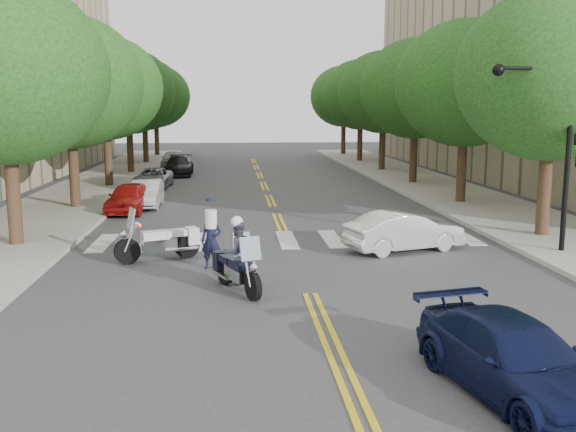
{
  "coord_description": "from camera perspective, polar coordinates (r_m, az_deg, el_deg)",
  "views": [
    {
      "loc": [
        -1.84,
        -14.92,
        4.45
      ],
      "look_at": [
        -0.21,
        3.73,
        1.3
      ],
      "focal_mm": 40.0,
      "sensor_mm": 36.0,
      "label": 1
    }
  ],
  "objects": [
    {
      "name": "motorcycle_police",
      "position": [
        15.76,
        -4.61,
        -3.72
      ],
      "size": [
        1.2,
        2.2,
        1.89
      ],
      "rotation": [
        0.0,
        0.0,
        3.56
      ],
      "color": "black",
      "rests_on": "ground"
    },
    {
      "name": "parked_car_d",
      "position": [
        43.73,
        -9.68,
        4.43
      ],
      "size": [
        1.86,
        4.5,
        1.3
      ],
      "primitive_type": "imported",
      "rotation": [
        0.0,
        0.0,
        0.01
      ],
      "color": "black",
      "rests_on": "ground"
    },
    {
      "name": "tree_l_4",
      "position": [
        53.39,
        -12.71,
        10.51
      ],
      "size": [
        6.4,
        6.4,
        8.45
      ],
      "color": "#382316",
      "rests_on": "ground"
    },
    {
      "name": "tree_l_5",
      "position": [
        61.33,
        -11.71,
        10.39
      ],
      "size": [
        6.4,
        6.4,
        8.45
      ],
      "color": "#382316",
      "rests_on": "ground"
    },
    {
      "name": "tree_r_4",
      "position": [
        53.99,
        6.48,
        10.66
      ],
      "size": [
        6.4,
        6.4,
        8.45
      ],
      "color": "#382316",
      "rests_on": "ground"
    },
    {
      "name": "convertible",
      "position": [
        20.51,
        10.31,
        -1.34
      ],
      "size": [
        4.04,
        2.43,
        1.26
      ],
      "primitive_type": "imported",
      "rotation": [
        0.0,
        0.0,
        1.88
      ],
      "color": "white",
      "rests_on": "ground"
    },
    {
      "name": "tree_r_0",
      "position": [
        23.5,
        22.41,
        11.54
      ],
      "size": [
        6.4,
        6.4,
        8.45
      ],
      "color": "#382316",
      "rests_on": "ground"
    },
    {
      "name": "sedan_blue",
      "position": [
        10.83,
        19.45,
        -11.86
      ],
      "size": [
        2.47,
        4.37,
        1.19
      ],
      "primitive_type": "imported",
      "rotation": [
        0.0,
        0.0,
        0.2
      ],
      "color": "#0D1336",
      "rests_on": "ground"
    },
    {
      "name": "officer_standing",
      "position": [
        18.02,
        -6.83,
        -2.19
      ],
      "size": [
        0.67,
        0.53,
        1.61
      ],
      "primitive_type": "imported",
      "rotation": [
        0.0,
        0.0,
        -0.27
      ],
      "color": "black",
      "rests_on": "ground"
    },
    {
      "name": "parked_car_e",
      "position": [
        49.27,
        -10.22,
        5.0
      ],
      "size": [
        1.58,
        3.92,
        1.33
      ],
      "primitive_type": "imported",
      "rotation": [
        0.0,
        0.0,
        -0.0
      ],
      "color": "#A9A8AE",
      "rests_on": "ground"
    },
    {
      "name": "tree_r_5",
      "position": [
        61.85,
        4.99,
        10.54
      ],
      "size": [
        6.4,
        6.4,
        8.45
      ],
      "color": "#382316",
      "rests_on": "ground"
    },
    {
      "name": "parked_car_c",
      "position": [
        36.99,
        -11.92,
        3.31
      ],
      "size": [
        2.08,
        4.13,
        1.12
      ],
      "primitive_type": "imported",
      "rotation": [
        0.0,
        0.0,
        -0.05
      ],
      "color": "#98999F",
      "rests_on": "ground"
    },
    {
      "name": "tree_l_2",
      "position": [
        37.59,
        -15.96,
        10.88
      ],
      "size": [
        6.4,
        6.4,
        8.45
      ],
      "color": "#382316",
      "rests_on": "ground"
    },
    {
      "name": "tree_l_1",
      "position": [
        29.77,
        -18.89,
        11.18
      ],
      "size": [
        6.4,
        6.4,
        8.45
      ],
      "color": "#382316",
      "rests_on": "ground"
    },
    {
      "name": "motorcycle_parked",
      "position": [
        19.3,
        -10.88,
        -2.22
      ],
      "size": [
        2.44,
        1.24,
        1.64
      ],
      "rotation": [
        0.0,
        0.0,
        1.95
      ],
      "color": "black",
      "rests_on": "ground"
    },
    {
      "name": "sidewalk_right",
      "position": [
        38.87,
        12.01,
        2.88
      ],
      "size": [
        5.0,
        60.0,
        0.15
      ],
      "primitive_type": "cube",
      "color": "#9E9991",
      "rests_on": "ground"
    },
    {
      "name": "parked_car_b",
      "position": [
        29.93,
        -12.49,
        1.95
      ],
      "size": [
        1.31,
        3.7,
        1.22
      ],
      "primitive_type": "imported",
      "rotation": [
        0.0,
        0.0,
        0.01
      ],
      "color": "#B8B8B8",
      "rests_on": "ground"
    },
    {
      "name": "tree_r_2",
      "position": [
        38.44,
        11.28,
        11.02
      ],
      "size": [
        6.4,
        6.4,
        8.45
      ],
      "color": "#382316",
      "rests_on": "ground"
    },
    {
      "name": "tree_r_3",
      "position": [
        46.18,
        8.48,
        10.82
      ],
      "size": [
        6.4,
        6.4,
        8.45
      ],
      "color": "#382316",
      "rests_on": "ground"
    },
    {
      "name": "tree_r_1",
      "position": [
        30.84,
        15.5,
        11.27
      ],
      "size": [
        6.4,
        6.4,
        8.45
      ],
      "color": "#382316",
      "rests_on": "ground"
    },
    {
      "name": "tree_l_0",
      "position": [
        22.08,
        -23.89,
        11.62
      ],
      "size": [
        6.4,
        6.4,
        8.45
      ],
      "color": "#382316",
      "rests_on": "ground"
    },
    {
      "name": "ground",
      "position": [
        15.68,
        1.97,
        -6.94
      ],
      "size": [
        140.0,
        140.0,
        0.0
      ],
      "primitive_type": "plane",
      "color": "#38383A",
      "rests_on": "ground"
    },
    {
      "name": "tree_l_3",
      "position": [
        45.47,
        -14.05,
        10.66
      ],
      "size": [
        6.4,
        6.4,
        8.45
      ],
      "color": "#382316",
      "rests_on": "ground"
    },
    {
      "name": "traffic_signal_pole",
      "position": [
        20.76,
        22.59,
        6.82
      ],
      "size": [
        2.82,
        0.42,
        6.0
      ],
      "color": "black",
      "rests_on": "ground"
    },
    {
      "name": "parked_car_a",
      "position": [
        28.53,
        -13.95,
        1.61
      ],
      "size": [
        1.82,
        3.9,
        1.29
      ],
      "primitive_type": "imported",
      "rotation": [
        0.0,
        0.0,
        -0.08
      ],
      "color": "#A71311",
      "rests_on": "ground"
    },
    {
      "name": "sidewalk_left",
      "position": [
        37.96,
        -16.62,
        2.53
      ],
      "size": [
        5.0,
        60.0,
        0.15
      ],
      "primitive_type": "cube",
      "color": "#9E9991",
      "rests_on": "ground"
    }
  ]
}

